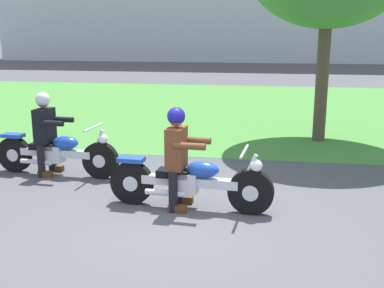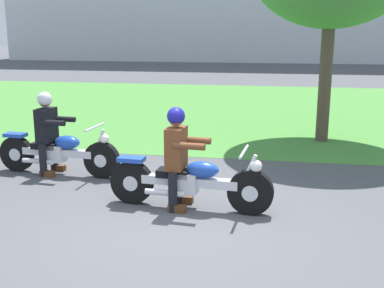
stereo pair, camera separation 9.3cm
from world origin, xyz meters
TOP-DOWN VIEW (x-y plane):
  - ground at (0.00, 0.00)m, footprint 120.00×120.00m
  - grass_verge at (0.00, 9.21)m, footprint 60.00×12.00m
  - motorcycle_lead at (-0.00, 0.58)m, footprint 2.25×0.66m
  - rider_lead at (-0.17, 0.60)m, footprint 0.57×0.49m
  - motorcycle_follow at (-2.44, 1.74)m, footprint 2.18×0.66m
  - rider_follow at (-2.60, 1.76)m, footprint 0.57×0.49m

SIDE VIEW (x-z plane):
  - ground at x=0.00m, z-range 0.00..0.00m
  - grass_verge at x=0.00m, z-range 0.00..0.01m
  - motorcycle_follow at x=-2.44m, z-range -0.05..0.81m
  - motorcycle_lead at x=0.00m, z-range -0.05..0.81m
  - rider_follow at x=-2.60m, z-range 0.11..1.49m
  - rider_lead at x=-0.17m, z-range 0.11..1.49m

